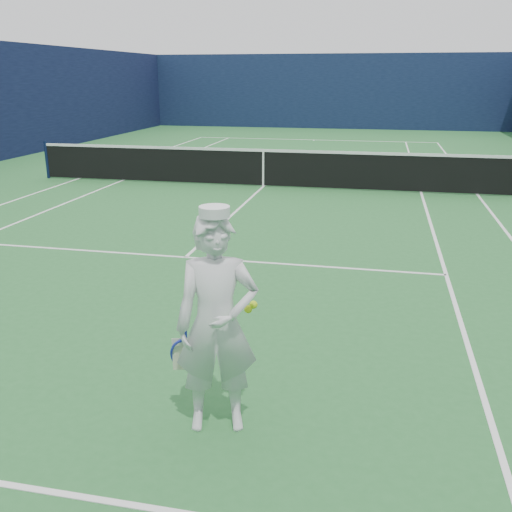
{
  "coord_description": "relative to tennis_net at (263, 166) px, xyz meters",
  "views": [
    {
      "loc": [
        3.03,
        -14.89,
        2.87
      ],
      "look_at": [
        1.82,
        -9.31,
        1.05
      ],
      "focal_mm": 40.0,
      "sensor_mm": 36.0,
      "label": 1
    }
  ],
  "objects": [
    {
      "name": "tennis_player",
      "position": [
        1.82,
        -10.81,
        0.38
      ],
      "size": [
        0.87,
        0.61,
        1.92
      ],
      "rotation": [
        0.0,
        0.0,
        0.28
      ],
      "color": "silver",
      "rests_on": "ground"
    },
    {
      "name": "windscreen_fence",
      "position": [
        0.0,
        0.0,
        1.45
      ],
      "size": [
        20.12,
        36.12,
        4.0
      ],
      "color": "#0F1938",
      "rests_on": "ground"
    },
    {
      "name": "court_markings",
      "position": [
        0.0,
        0.0,
        -0.55
      ],
      "size": [
        11.03,
        23.83,
        0.01
      ],
      "color": "white",
      "rests_on": "ground"
    },
    {
      "name": "ground",
      "position": [
        0.0,
        0.0,
        -0.55
      ],
      "size": [
        80.0,
        80.0,
        0.0
      ],
      "primitive_type": "plane",
      "color": "#286931",
      "rests_on": "ground"
    },
    {
      "name": "tennis_net",
      "position": [
        0.0,
        0.0,
        0.0
      ],
      "size": [
        12.88,
        0.09,
        1.07
      ],
      "color": "#141E4C",
      "rests_on": "ground"
    }
  ]
}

